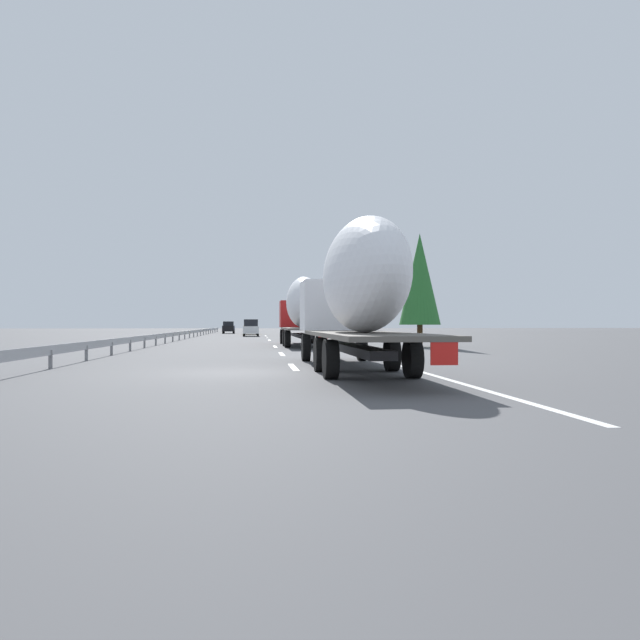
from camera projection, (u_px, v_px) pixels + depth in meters
ground_plane at (249, 339)px, 57.34m from camera, size 260.00×260.00×0.00m
lane_stripe_0 at (293, 367)px, 19.77m from camera, size 3.20×0.20×0.01m
lane_stripe_1 at (282, 354)px, 28.25m from camera, size 3.20×0.20×0.01m
lane_stripe_2 at (275, 347)px, 37.43m from camera, size 3.20×0.20×0.01m
lane_stripe_3 at (269, 340)px, 52.03m from camera, size 3.20×0.20×0.01m
lane_stripe_4 at (267, 338)px, 61.50m from camera, size 3.20×0.20×0.01m
lane_stripe_5 at (267, 337)px, 62.76m from camera, size 3.20×0.20×0.01m
lane_stripe_6 at (266, 336)px, 70.38m from camera, size 3.20×0.20×0.01m
edge_line_right at (302, 337)px, 62.91m from camera, size 110.00×0.20×0.01m
truck_lead at (302, 308)px, 38.59m from camera, size 12.92×2.55×4.38m
truck_trailing at (356, 290)px, 18.09m from camera, size 14.14×2.55×4.41m
car_white_van at (251, 328)px, 68.44m from camera, size 4.20×1.81×1.94m
car_black_suv at (229, 327)px, 87.63m from camera, size 4.11×1.72×1.78m
car_blue_sedan at (250, 326)px, 108.70m from camera, size 4.57×1.79×1.86m
car_yellow_coupe at (251, 328)px, 78.94m from camera, size 4.69×1.90×1.85m
road_sign at (318, 317)px, 58.56m from camera, size 0.10×0.90×3.00m
tree_0 at (360, 292)px, 53.43m from camera, size 3.60×3.60×7.30m
tree_1 at (340, 303)px, 81.43m from camera, size 2.87×2.87×6.92m
tree_2 at (420, 279)px, 37.32m from camera, size 2.59×2.59×7.14m
tree_3 at (359, 299)px, 69.92m from camera, size 2.76×2.76×7.24m
tree_4 at (339, 303)px, 82.80m from camera, size 3.04×3.04×6.99m
guardrail_median at (189, 332)px, 59.67m from camera, size 94.00×0.10×0.76m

